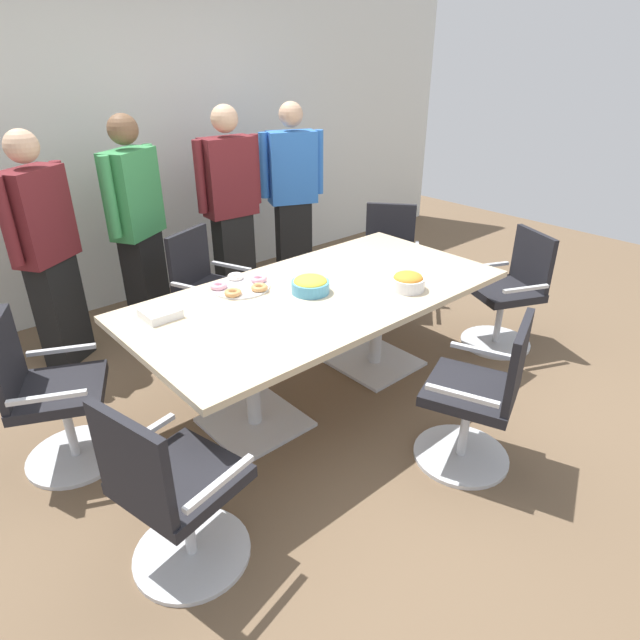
{
  "coord_description": "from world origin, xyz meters",
  "views": [
    {
      "loc": [
        -2.06,
        -2.31,
        2.1
      ],
      "look_at": [
        0.0,
        0.0,
        0.55
      ],
      "focal_mm": 30.04,
      "sensor_mm": 36.0,
      "label": 1
    }
  ],
  "objects_px": {
    "office_chair_4": "(388,264)",
    "office_chair_5": "(209,296)",
    "person_standing_0": "(47,250)",
    "person_standing_3": "(293,194)",
    "office_chair_2": "(479,401)",
    "office_chair_3": "(509,297)",
    "conference_table": "(320,310)",
    "snack_bowl_chips_orange": "(408,281)",
    "napkin_pile": "(160,313)",
    "donut_platter": "(241,286)",
    "office_chair_1": "(173,497)",
    "snack_bowl_chips_yellow": "(310,285)",
    "office_chair_0": "(51,401)",
    "person_standing_1": "(138,226)",
    "person_standing_2": "(231,206)"
  },
  "relations": [
    {
      "from": "conference_table",
      "to": "snack_bowl_chips_yellow",
      "type": "distance_m",
      "value": 0.19
    },
    {
      "from": "snack_bowl_chips_yellow",
      "to": "office_chair_5",
      "type": "bearing_deg",
      "value": 96.89
    },
    {
      "from": "office_chair_2",
      "to": "conference_table",
      "type": "bearing_deg",
      "value": 78.26
    },
    {
      "from": "person_standing_1",
      "to": "snack_bowl_chips_orange",
      "type": "distance_m",
      "value": 2.18
    },
    {
      "from": "office_chair_5",
      "to": "person_standing_2",
      "type": "xyz_separation_m",
      "value": [
        0.6,
        0.54,
        0.5
      ]
    },
    {
      "from": "conference_table",
      "to": "office_chair_5",
      "type": "bearing_deg",
      "value": 99.3
    },
    {
      "from": "office_chair_5",
      "to": "person_standing_0",
      "type": "xyz_separation_m",
      "value": [
        -0.94,
        0.5,
        0.46
      ]
    },
    {
      "from": "snack_bowl_chips_orange",
      "to": "napkin_pile",
      "type": "bearing_deg",
      "value": 153.3
    },
    {
      "from": "person_standing_0",
      "to": "person_standing_3",
      "type": "distance_m",
      "value": 2.25
    },
    {
      "from": "snack_bowl_chips_yellow",
      "to": "office_chair_3",
      "type": "bearing_deg",
      "value": -17.01
    },
    {
      "from": "napkin_pile",
      "to": "office_chair_0",
      "type": "bearing_deg",
      "value": 169.26
    },
    {
      "from": "office_chair_4",
      "to": "person_standing_2",
      "type": "xyz_separation_m",
      "value": [
        -0.96,
        1.0,
        0.5
      ]
    },
    {
      "from": "office_chair_0",
      "to": "office_chair_1",
      "type": "bearing_deg",
      "value": 34.3
    },
    {
      "from": "person_standing_3",
      "to": "napkin_pile",
      "type": "height_order",
      "value": "person_standing_3"
    },
    {
      "from": "office_chair_1",
      "to": "office_chair_2",
      "type": "bearing_deg",
      "value": 60.48
    },
    {
      "from": "conference_table",
      "to": "office_chair_3",
      "type": "relative_size",
      "value": 2.64
    },
    {
      "from": "office_chair_2",
      "to": "person_standing_1",
      "type": "relative_size",
      "value": 0.53
    },
    {
      "from": "office_chair_0",
      "to": "office_chair_3",
      "type": "distance_m",
      "value": 3.23
    },
    {
      "from": "person_standing_2",
      "to": "snack_bowl_chips_orange",
      "type": "relative_size",
      "value": 8.16
    },
    {
      "from": "office_chair_1",
      "to": "office_chair_4",
      "type": "relative_size",
      "value": 1.0
    },
    {
      "from": "office_chair_4",
      "to": "office_chair_5",
      "type": "xyz_separation_m",
      "value": [
        -1.56,
        0.45,
        0.0
      ]
    },
    {
      "from": "office_chair_0",
      "to": "office_chair_5",
      "type": "height_order",
      "value": "same"
    },
    {
      "from": "office_chair_2",
      "to": "person_standing_2",
      "type": "distance_m",
      "value": 2.79
    },
    {
      "from": "office_chair_4",
      "to": "office_chair_0",
      "type": "bearing_deg",
      "value": 55.12
    },
    {
      "from": "person_standing_1",
      "to": "snack_bowl_chips_yellow",
      "type": "relative_size",
      "value": 7.18
    },
    {
      "from": "conference_table",
      "to": "snack_bowl_chips_orange",
      "type": "bearing_deg",
      "value": -38.08
    },
    {
      "from": "snack_bowl_chips_orange",
      "to": "office_chair_3",
      "type": "bearing_deg",
      "value": -5.83
    },
    {
      "from": "office_chair_1",
      "to": "office_chair_4",
      "type": "bearing_deg",
      "value": 101.71
    },
    {
      "from": "office_chair_3",
      "to": "office_chair_5",
      "type": "height_order",
      "value": "same"
    },
    {
      "from": "office_chair_1",
      "to": "snack_bowl_chips_yellow",
      "type": "bearing_deg",
      "value": 103.2
    },
    {
      "from": "snack_bowl_chips_orange",
      "to": "donut_platter",
      "type": "xyz_separation_m",
      "value": [
        -0.78,
        0.72,
        -0.04
      ]
    },
    {
      "from": "office_chair_4",
      "to": "napkin_pile",
      "type": "bearing_deg",
      "value": 59.07
    },
    {
      "from": "office_chair_2",
      "to": "office_chair_3",
      "type": "height_order",
      "value": "same"
    },
    {
      "from": "person_standing_0",
      "to": "napkin_pile",
      "type": "xyz_separation_m",
      "value": [
        0.21,
        -1.26,
        -0.09
      ]
    },
    {
      "from": "office_chair_1",
      "to": "person_standing_1",
      "type": "bearing_deg",
      "value": 144.1
    },
    {
      "from": "person_standing_1",
      "to": "office_chair_2",
      "type": "bearing_deg",
      "value": 71.29
    },
    {
      "from": "office_chair_2",
      "to": "person_standing_1",
      "type": "bearing_deg",
      "value": 81.28
    },
    {
      "from": "office_chair_1",
      "to": "napkin_pile",
      "type": "distance_m",
      "value": 1.13
    },
    {
      "from": "office_chair_4",
      "to": "office_chair_5",
      "type": "distance_m",
      "value": 1.63
    },
    {
      "from": "person_standing_0",
      "to": "snack_bowl_chips_orange",
      "type": "height_order",
      "value": "person_standing_0"
    },
    {
      "from": "person_standing_2",
      "to": "conference_table",
      "type": "bearing_deg",
      "value": 79.24
    },
    {
      "from": "office_chair_2",
      "to": "donut_platter",
      "type": "relative_size",
      "value": 2.41
    },
    {
      "from": "office_chair_2",
      "to": "office_chair_4",
      "type": "bearing_deg",
      "value": 34.25
    },
    {
      "from": "donut_platter",
      "to": "napkin_pile",
      "type": "height_order",
      "value": "napkin_pile"
    },
    {
      "from": "donut_platter",
      "to": "person_standing_0",
      "type": "bearing_deg",
      "value": 122.79
    },
    {
      "from": "conference_table",
      "to": "office_chair_0",
      "type": "relative_size",
      "value": 2.64
    },
    {
      "from": "office_chair_2",
      "to": "office_chair_5",
      "type": "xyz_separation_m",
      "value": [
        -0.36,
        2.19,
        0.0
      ]
    },
    {
      "from": "office_chair_5",
      "to": "napkin_pile",
      "type": "relative_size",
      "value": 4.73
    },
    {
      "from": "person_standing_0",
      "to": "donut_platter",
      "type": "height_order",
      "value": "person_standing_0"
    },
    {
      "from": "donut_platter",
      "to": "snack_bowl_chips_orange",
      "type": "bearing_deg",
      "value": -42.89
    }
  ]
}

